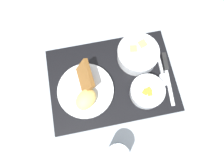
{
  "coord_description": "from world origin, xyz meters",
  "views": [
    {
      "loc": [
        0.05,
        0.18,
        0.68
      ],
      "look_at": [
        0.0,
        0.0,
        0.04
      ],
      "focal_mm": 32.0,
      "sensor_mm": 36.0,
      "label": 1
    }
  ],
  "objects_px": {
    "bowl_salad": "(147,92)",
    "knife": "(166,68)",
    "bowl_soup": "(138,54)",
    "spoon": "(162,74)",
    "plate_main": "(86,91)"
  },
  "relations": [
    {
      "from": "bowl_salad",
      "to": "knife",
      "type": "xyz_separation_m",
      "value": [
        -0.1,
        -0.07,
        -0.02
      ]
    },
    {
      "from": "plate_main",
      "to": "spoon",
      "type": "height_order",
      "value": "plate_main"
    },
    {
      "from": "plate_main",
      "to": "bowl_salad",
      "type": "bearing_deg",
      "value": 162.08
    },
    {
      "from": "bowl_salad",
      "to": "bowl_soup",
      "type": "bearing_deg",
      "value": -95.23
    },
    {
      "from": "bowl_soup",
      "to": "spoon",
      "type": "height_order",
      "value": "bowl_soup"
    },
    {
      "from": "bowl_salad",
      "to": "bowl_soup",
      "type": "xyz_separation_m",
      "value": [
        -0.01,
        -0.13,
        0.0
      ]
    },
    {
      "from": "knife",
      "to": "spoon",
      "type": "height_order",
      "value": "knife"
    },
    {
      "from": "knife",
      "to": "spoon",
      "type": "relative_size",
      "value": 1.35
    },
    {
      "from": "bowl_soup",
      "to": "knife",
      "type": "bearing_deg",
      "value": 141.21
    },
    {
      "from": "bowl_salad",
      "to": "spoon",
      "type": "xyz_separation_m",
      "value": [
        -0.08,
        -0.05,
        -0.02
      ]
    },
    {
      "from": "bowl_salad",
      "to": "spoon",
      "type": "height_order",
      "value": "bowl_salad"
    },
    {
      "from": "bowl_soup",
      "to": "plate_main",
      "type": "distance_m",
      "value": 0.22
    },
    {
      "from": "bowl_soup",
      "to": "plate_main",
      "type": "height_order",
      "value": "plate_main"
    },
    {
      "from": "spoon",
      "to": "knife",
      "type": "bearing_deg",
      "value": 139.81
    },
    {
      "from": "knife",
      "to": "spoon",
      "type": "xyz_separation_m",
      "value": [
        0.02,
        0.02,
        -0.0
      ]
    }
  ]
}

